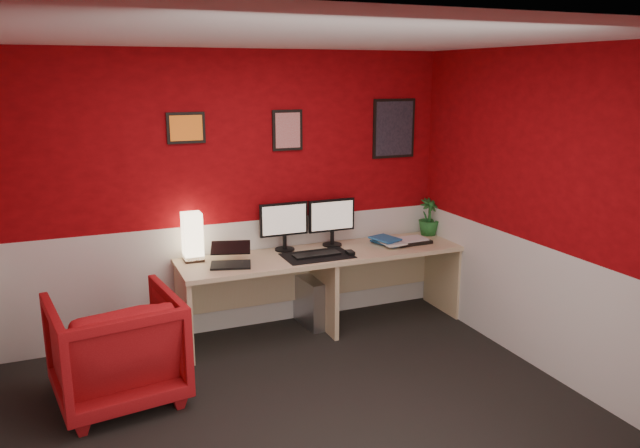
{
  "coord_description": "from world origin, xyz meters",
  "views": [
    {
      "loc": [
        -1.36,
        -3.51,
        2.29
      ],
      "look_at": [
        0.6,
        1.21,
        1.05
      ],
      "focal_mm": 34.84,
      "sensor_mm": 36.0,
      "label": 1
    }
  ],
  "objects": [
    {
      "name": "wainscot_right",
      "position": [
        2.0,
        0.0,
        0.5
      ],
      "size": [
        0.01,
        3.5,
        1.0
      ],
      "primitive_type": "cube",
      "color": "silver",
      "rests_on": "ground"
    },
    {
      "name": "pc_tower",
      "position": [
        0.66,
        1.55,
        0.23
      ],
      "size": [
        0.24,
        0.47,
        0.45
      ],
      "primitive_type": "cube",
      "rotation": [
        0.0,
        0.0,
        0.09
      ],
      "color": "#99999E",
      "rests_on": "ground"
    },
    {
      "name": "art_right",
      "position": [
        1.59,
        1.74,
        1.78
      ],
      "size": [
        0.44,
        0.02,
        0.56
      ],
      "primitive_type": "cube",
      "color": "black",
      "rests_on": "wall_back"
    },
    {
      "name": "ground",
      "position": [
        0.0,
        0.0,
        0.0
      ],
      "size": [
        4.0,
        3.5,
        0.01
      ],
      "primitive_type": "cube",
      "color": "black",
      "rests_on": "ground"
    },
    {
      "name": "book_top",
      "position": [
        1.25,
        1.38,
        0.79
      ],
      "size": [
        0.26,
        0.31,
        0.02
      ],
      "primitive_type": "imported",
      "rotation": [
        0.0,
        0.0,
        0.27
      ],
      "color": "#215D99",
      "rests_on": "book_middle"
    },
    {
      "name": "shoji_lamp",
      "position": [
        -0.41,
        1.61,
        0.93
      ],
      "size": [
        0.16,
        0.16,
        0.4
      ],
      "primitive_type": "cube",
      "color": "#FFE5B2",
      "rests_on": "desk"
    },
    {
      "name": "art_center",
      "position": [
        0.51,
        1.74,
        1.8
      ],
      "size": [
        0.28,
        0.02,
        0.36
      ],
      "primitive_type": "cube",
      "color": "red",
      "rests_on": "wall_back"
    },
    {
      "name": "armchair",
      "position": [
        -1.14,
        0.8,
        0.4
      ],
      "size": [
        0.96,
        0.98,
        0.79
      ],
      "primitive_type": "imported",
      "rotation": [
        0.0,
        0.0,
        3.28
      ],
      "color": "#A51518",
      "rests_on": "ground"
    },
    {
      "name": "wall_back",
      "position": [
        0.0,
        1.75,
        1.25
      ],
      "size": [
        4.0,
        0.01,
        2.5
      ],
      "primitive_type": "cube",
      "color": "#9A070D",
      "rests_on": "ground"
    },
    {
      "name": "wall_front",
      "position": [
        0.0,
        -1.75,
        1.25
      ],
      "size": [
        4.0,
        0.01,
        2.5
      ],
      "primitive_type": "cube",
      "color": "#9A070D",
      "rests_on": "ground"
    },
    {
      "name": "desk_mat",
      "position": [
        0.62,
        1.33,
        0.73
      ],
      "size": [
        0.6,
        0.38,
        0.01
      ],
      "primitive_type": "cube",
      "color": "black",
      "rests_on": "desk"
    },
    {
      "name": "desk",
      "position": [
        0.72,
        1.41,
        0.36
      ],
      "size": [
        2.6,
        0.65,
        0.73
      ],
      "primitive_type": "cube",
      "color": "#CDB783",
      "rests_on": "ground"
    },
    {
      "name": "art_left",
      "position": [
        -0.39,
        1.74,
        1.85
      ],
      "size": [
        0.32,
        0.02,
        0.26
      ],
      "primitive_type": "cube",
      "color": "orange",
      "rests_on": "wall_back"
    },
    {
      "name": "wainscot_back",
      "position": [
        0.0,
        1.75,
        0.5
      ],
      "size": [
        4.0,
        0.01,
        1.0
      ],
      "primitive_type": "cube",
      "color": "silver",
      "rests_on": "ground"
    },
    {
      "name": "book_middle",
      "position": [
        1.28,
        1.37,
        0.77
      ],
      "size": [
        0.21,
        0.29,
        0.02
      ],
      "primitive_type": "imported",
      "rotation": [
        0.0,
        0.0,
        -0.02
      ],
      "color": "silver",
      "rests_on": "book_bottom"
    },
    {
      "name": "zen_tray",
      "position": [
        1.61,
        1.4,
        0.74
      ],
      "size": [
        0.36,
        0.26,
        0.03
      ],
      "primitive_type": "cube",
      "rotation": [
        0.0,
        0.0,
        0.04
      ],
      "color": "black",
      "rests_on": "desk"
    },
    {
      "name": "keyboard",
      "position": [
        0.62,
        1.33,
        0.74
      ],
      "size": [
        0.42,
        0.15,
        0.02
      ],
      "primitive_type": "cube",
      "rotation": [
        0.0,
        0.0,
        0.03
      ],
      "color": "black",
      "rests_on": "desk_mat"
    },
    {
      "name": "laptop",
      "position": [
        -0.15,
        1.34,
        0.84
      ],
      "size": [
        0.38,
        0.31,
        0.22
      ],
      "primitive_type": "cube",
      "rotation": [
        0.0,
        0.0,
        -0.28
      ],
      "color": "black",
      "rests_on": "desk"
    },
    {
      "name": "wall_right",
      "position": [
        2.0,
        0.0,
        1.25
      ],
      "size": [
        0.01,
        3.5,
        2.5
      ],
      "primitive_type": "cube",
      "color": "#9A070D",
      "rests_on": "ground"
    },
    {
      "name": "ceiling",
      "position": [
        0.0,
        0.0,
        2.5
      ],
      "size": [
        4.0,
        3.5,
        0.01
      ],
      "primitive_type": "cube",
      "color": "white",
      "rests_on": "ground"
    },
    {
      "name": "mouse",
      "position": [
        0.91,
        1.25,
        0.75
      ],
      "size": [
        0.07,
        0.1,
        0.03
      ],
      "primitive_type": "cube",
      "rotation": [
        0.0,
        0.0,
        -0.07
      ],
      "color": "black",
      "rests_on": "desk_mat"
    },
    {
      "name": "potted_plant",
      "position": [
        1.93,
        1.59,
        0.91
      ],
      "size": [
        0.22,
        0.22,
        0.36
      ],
      "primitive_type": "imported",
      "rotation": [
        0.0,
        0.0,
        0.09
      ],
      "color": "#19591E",
      "rests_on": "desk"
    },
    {
      "name": "monitor_left",
      "position": [
        0.42,
        1.61,
        1.02
      ],
      "size": [
        0.45,
        0.06,
        0.58
      ],
      "primitive_type": "cube",
      "color": "black",
      "rests_on": "desk"
    },
    {
      "name": "monitor_right",
      "position": [
        0.88,
        1.6,
        1.02
      ],
      "size": [
        0.45,
        0.06,
        0.58
      ],
      "primitive_type": "cube",
      "color": "black",
      "rests_on": "desk"
    },
    {
      "name": "book_bottom",
      "position": [
        1.3,
        1.41,
        0.74
      ],
      "size": [
        0.3,
        0.35,
        0.03
      ],
      "primitive_type": "imported",
      "rotation": [
        0.0,
        0.0,
        0.33
      ],
      "color": "#215D99",
      "rests_on": "desk"
    }
  ]
}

